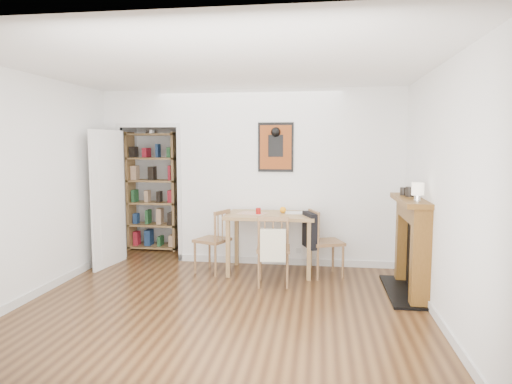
# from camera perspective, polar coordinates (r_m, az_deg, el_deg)

# --- Properties ---
(ground) EXTENTS (5.20, 5.20, 0.00)m
(ground) POSITION_cam_1_polar(r_m,az_deg,el_deg) (5.72, -3.02, -12.30)
(ground) COLOR brown
(ground) RESTS_ON ground
(room_shell) EXTENTS (5.20, 5.20, 5.20)m
(room_shell) POSITION_cam_1_polar(r_m,az_deg,el_deg) (6.76, -0.07, 1.78)
(room_shell) COLOR white
(room_shell) RESTS_ON ground
(dining_table) EXTENTS (1.22, 0.78, 0.83)m
(dining_table) POSITION_cam_1_polar(r_m,az_deg,el_deg) (6.36, 1.85, -3.63)
(dining_table) COLOR #946B45
(dining_table) RESTS_ON ground
(chair_left) EXTENTS (0.58, 0.58, 0.89)m
(chair_left) POSITION_cam_1_polar(r_m,az_deg,el_deg) (6.45, -5.50, -6.08)
(chair_left) COLOR brown
(chair_left) RESTS_ON ground
(chair_right) EXTENTS (0.63, 0.59, 0.91)m
(chair_right) POSITION_cam_1_polar(r_m,az_deg,el_deg) (6.29, 8.55, -6.19)
(chair_right) COLOR brown
(chair_right) RESTS_ON ground
(chair_front) EXTENTS (0.49, 0.55, 0.91)m
(chair_front) POSITION_cam_1_polar(r_m,az_deg,el_deg) (5.85, 2.20, -7.16)
(chair_front) COLOR brown
(chair_front) RESTS_ON ground
(bookshelf) EXTENTS (0.84, 0.34, 2.00)m
(bookshelf) POSITION_cam_1_polar(r_m,az_deg,el_deg) (7.95, -12.73, 0.01)
(bookshelf) COLOR #946B45
(bookshelf) RESTS_ON ground
(fireplace) EXTENTS (0.45, 1.25, 1.16)m
(fireplace) POSITION_cam_1_polar(r_m,az_deg,el_deg) (5.81, 18.98, -6.03)
(fireplace) COLOR brown
(fireplace) RESTS_ON ground
(red_glass) EXTENTS (0.07, 0.07, 0.09)m
(red_glass) POSITION_cam_1_polar(r_m,az_deg,el_deg) (6.30, 0.29, -2.40)
(red_glass) COLOR #990F0D
(red_glass) RESTS_ON dining_table
(orange_fruit) EXTENTS (0.09, 0.09, 0.09)m
(orange_fruit) POSITION_cam_1_polar(r_m,az_deg,el_deg) (6.42, 3.39, -2.25)
(orange_fruit) COLOR orange
(orange_fruit) RESTS_ON dining_table
(placemat) EXTENTS (0.44, 0.38, 0.00)m
(placemat) POSITION_cam_1_polar(r_m,az_deg,el_deg) (6.37, -0.47, -2.68)
(placemat) COLOR #C1B19F
(placemat) RESTS_ON dining_table
(notebook) EXTENTS (0.30, 0.23, 0.01)m
(notebook) POSITION_cam_1_polar(r_m,az_deg,el_deg) (6.42, 4.97, -2.60)
(notebook) COLOR silver
(notebook) RESTS_ON dining_table
(mantel_lamp) EXTENTS (0.13, 0.13, 0.21)m
(mantel_lamp) POSITION_cam_1_polar(r_m,az_deg,el_deg) (5.31, 19.56, 0.23)
(mantel_lamp) COLOR silver
(mantel_lamp) RESTS_ON fireplace
(ceramic_jar_a) EXTENTS (0.10, 0.10, 0.12)m
(ceramic_jar_a) POSITION_cam_1_polar(r_m,az_deg,el_deg) (5.83, 18.65, 0.03)
(ceramic_jar_a) COLOR black
(ceramic_jar_a) RESTS_ON fireplace
(ceramic_jar_b) EXTENTS (0.08, 0.08, 0.10)m
(ceramic_jar_b) POSITION_cam_1_polar(r_m,az_deg,el_deg) (5.96, 17.93, 0.08)
(ceramic_jar_b) COLOR black
(ceramic_jar_b) RESTS_ON fireplace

